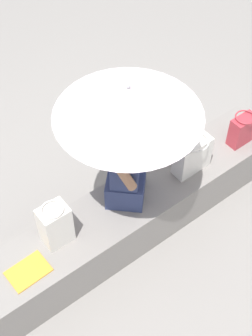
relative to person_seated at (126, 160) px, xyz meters
name	(u,v)px	position (x,y,z in m)	size (l,w,h in m)	color
ground_plane	(126,233)	(-0.05, -0.07, -0.82)	(14.00, 14.00, 0.00)	gray
stone_bench	(126,218)	(-0.05, -0.07, -0.60)	(2.92, 0.49, 0.43)	gray
person_seated	(126,160)	(0.00, 0.00, 0.00)	(0.47, 0.48, 0.90)	navy
parasol	(128,102)	(-0.02, -0.05, 0.59)	(0.97, 0.97, 1.12)	#B7B7BC
handbag_black	(192,155)	(0.57, -0.11, -0.23)	(0.31, 0.23, 0.32)	silver
tote_bag_canvas	(242,130)	(1.10, -0.14, -0.25)	(0.22, 0.17, 0.29)	#B2333D
shoulder_bag_spare	(55,225)	(-0.64, -0.03, -0.21)	(0.21, 0.16, 0.36)	silver
magazine	(28,271)	(-0.94, -0.13, -0.38)	(0.28, 0.20, 0.01)	gold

